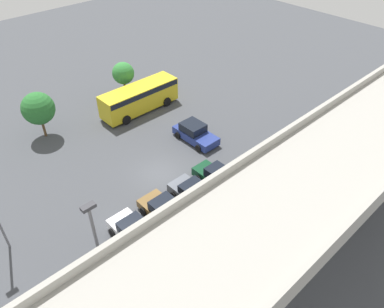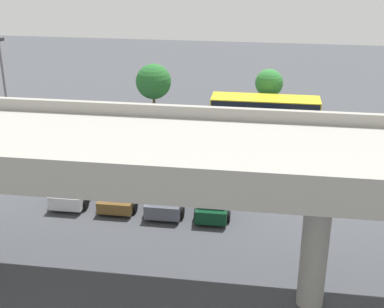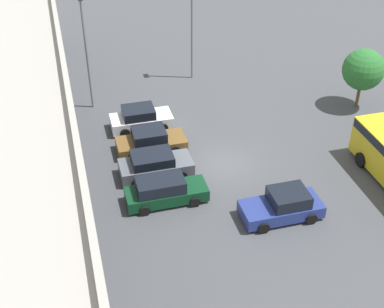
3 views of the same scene
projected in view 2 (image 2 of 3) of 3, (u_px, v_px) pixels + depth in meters
The scene contains 11 objects.
ground_plane at pixel (183, 174), 35.36m from camera, with size 97.41×97.41×0.00m, color #424449.
highway_overpass at pixel (131, 159), 21.61m from camera, with size 46.58×7.03×7.53m.
parked_car_0 at pixel (269, 159), 35.76m from camera, with size 2.24×4.55×1.68m.
parked_car_1 at pixel (215, 197), 30.55m from camera, with size 1.97×4.75×1.65m.
parked_car_2 at pixel (169, 194), 30.94m from camera, with size 2.22×4.50×1.58m.
parked_car_3 at pixel (124, 189), 31.58m from camera, with size 2.22×4.57×1.58m.
parked_car_4 at pixel (76, 186), 31.85m from camera, with size 2.16×4.30×1.64m.
shuttle_bus at pixel (265, 111), 42.78m from camera, with size 8.59×2.76×2.74m.
lamp_post_near_aisle at pixel (5, 90), 36.29m from camera, with size 0.70×0.35×8.45m.
tree_front_left at pixel (269, 83), 44.86m from camera, with size 2.35×2.35×4.36m.
tree_front_centre at pixel (153, 82), 45.77m from camera, with size 3.04×3.04×4.59m.
Camera 2 is at (-5.40, 31.81, 14.56)m, focal length 50.00 mm.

